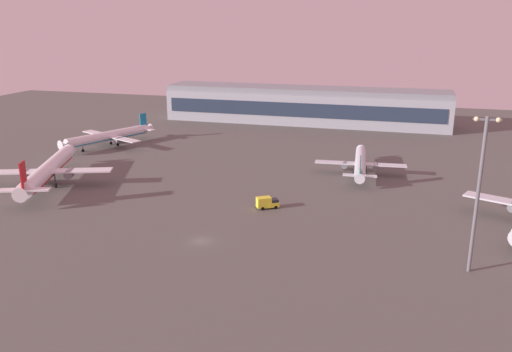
{
  "coord_description": "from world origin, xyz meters",
  "views": [
    {
      "loc": [
        40.66,
        -98.82,
        46.27
      ],
      "look_at": [
        1.39,
        38.42,
        4.0
      ],
      "focal_mm": 37.1,
      "sensor_mm": 36.0,
      "label": 1
    }
  ],
  "objects_px": {
    "catering_truck": "(267,203)",
    "apron_light_east": "(479,187)",
    "airplane_terminal_side": "(109,136)",
    "airplane_far_stand": "(360,163)",
    "airplane_near_gate": "(48,170)"
  },
  "relations": [
    {
      "from": "airplane_near_gate",
      "to": "airplane_far_stand",
      "type": "distance_m",
      "value": 93.45
    },
    {
      "from": "airplane_near_gate",
      "to": "airplane_terminal_side",
      "type": "xyz_separation_m",
      "value": [
        -9.25,
        49.03,
        -0.63
      ]
    },
    {
      "from": "catering_truck",
      "to": "apron_light_east",
      "type": "distance_m",
      "value": 53.94
    },
    {
      "from": "airplane_far_stand",
      "to": "catering_truck",
      "type": "height_order",
      "value": "airplane_far_stand"
    },
    {
      "from": "airplane_far_stand",
      "to": "airplane_terminal_side",
      "type": "bearing_deg",
      "value": 168.14
    },
    {
      "from": "airplane_terminal_side",
      "to": "catering_truck",
      "type": "bearing_deg",
      "value": 169.6
    },
    {
      "from": "airplane_terminal_side",
      "to": "catering_truck",
      "type": "xyz_separation_m",
      "value": [
        75.23,
        -50.46,
        -2.36
      ]
    },
    {
      "from": "airplane_far_stand",
      "to": "apron_light_east",
      "type": "height_order",
      "value": "apron_light_east"
    },
    {
      "from": "airplane_terminal_side",
      "to": "airplane_near_gate",
      "type": "bearing_deg",
      "value": 124.14
    },
    {
      "from": "airplane_near_gate",
      "to": "catering_truck",
      "type": "relative_size",
      "value": 7.53
    },
    {
      "from": "apron_light_east",
      "to": "catering_truck",
      "type": "bearing_deg",
      "value": 153.19
    },
    {
      "from": "airplane_far_stand",
      "to": "catering_truck",
      "type": "bearing_deg",
      "value": -121.95
    },
    {
      "from": "airplane_terminal_side",
      "to": "apron_light_east",
      "type": "bearing_deg",
      "value": 172.16
    },
    {
      "from": "airplane_near_gate",
      "to": "airplane_terminal_side",
      "type": "bearing_deg",
      "value": 80.22
    },
    {
      "from": "airplane_terminal_side",
      "to": "airplane_far_stand",
      "type": "bearing_deg",
      "value": -163.77
    }
  ]
}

